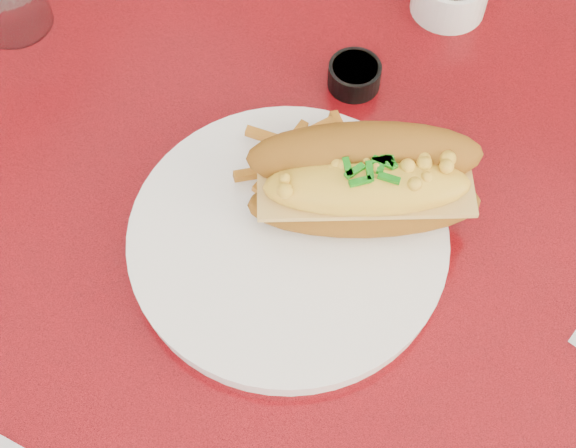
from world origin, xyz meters
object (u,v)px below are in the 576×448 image
at_px(diner_table, 452,279).
at_px(sauce_cup_left, 355,75).
at_px(fork, 368,253).
at_px(mac_hoagie, 365,181).
at_px(dinner_plate, 288,240).
at_px(booth_bench_far, 575,15).

distance_m(diner_table, sauce_cup_left, 0.26).
relative_size(diner_table, fork, 9.66).
bearing_deg(sauce_cup_left, diner_table, -24.46).
xyz_separation_m(fork, sauce_cup_left, (-0.10, 0.19, -0.01)).
relative_size(mac_hoagie, sauce_cup_left, 3.25).
height_order(diner_table, sauce_cup_left, sauce_cup_left).
bearing_deg(sauce_cup_left, dinner_plate, -82.58).
relative_size(mac_hoagie, fork, 1.81).
distance_m(dinner_plate, fork, 0.07).
height_order(fork, sauce_cup_left, sauce_cup_left).
bearing_deg(fork, sauce_cup_left, 28.76).
height_order(diner_table, dinner_plate, dinner_plate).
distance_m(booth_bench_far, mac_hoagie, 1.03).
relative_size(dinner_plate, sauce_cup_left, 4.67).
bearing_deg(mac_hoagie, booth_bench_far, 55.29).
bearing_deg(dinner_plate, mac_hoagie, 52.62).
distance_m(diner_table, mac_hoagie, 0.25).
xyz_separation_m(diner_table, sauce_cup_left, (-0.17, 0.08, 0.18)).
relative_size(diner_table, mac_hoagie, 5.33).
bearing_deg(diner_table, mac_hoagie, -146.48).
relative_size(fork, sauce_cup_left, 1.79).
bearing_deg(diner_table, dinner_plate, -139.05).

